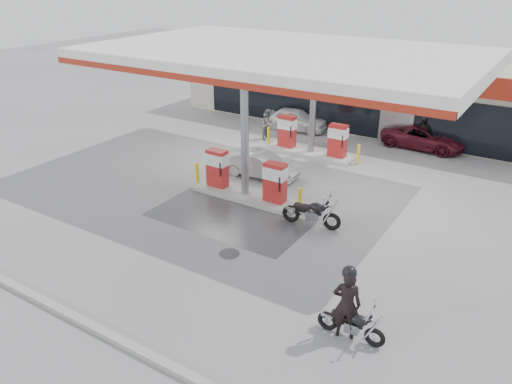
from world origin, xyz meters
TOP-DOWN VIEW (x-y plane):
  - ground at (0.00, 0.00)m, footprint 90.00×90.00m
  - wet_patch at (0.50, 0.00)m, footprint 6.00×3.00m
  - drain_cover at (2.00, -2.00)m, footprint 0.70×0.70m
  - kerb at (0.00, -7.00)m, footprint 28.00×0.25m
  - store_building at (0.01, 15.94)m, footprint 22.00×8.22m
  - canopy at (0.00, 5.00)m, footprint 16.00×10.02m
  - pump_island_near at (0.00, 2.00)m, footprint 5.14×1.30m
  - pump_island_far at (0.00, 8.00)m, footprint 5.14×1.30m
  - main_motorcycle at (7.01, -3.68)m, footprint 1.82×0.70m
  - biker_main at (6.82, -3.69)m, footprint 0.83×0.67m
  - parked_motorcycle at (3.44, 1.21)m, footprint 2.24×0.86m
  - sedan_white at (-2.62, 11.20)m, footprint 3.85×1.92m
  - attendant at (-3.13, 9.00)m, footprint 0.68×0.85m
  - hatchback_silver at (-0.63, 4.20)m, footprint 3.53×1.49m
  - parked_car_left at (-6.07, 14.00)m, footprint 4.35×2.55m
  - parked_car_right at (4.50, 12.00)m, footprint 4.31×2.11m
  - biker_walking at (4.43, 11.80)m, footprint 1.00×0.43m

SIDE VIEW (x-z plane):
  - ground at x=0.00m, z-range 0.00..0.00m
  - wet_patch at x=0.50m, z-range 0.00..0.00m
  - drain_cover at x=2.00m, z-range 0.00..0.01m
  - kerb at x=0.00m, z-range 0.00..0.15m
  - main_motorcycle at x=7.01m, z-range -0.05..0.88m
  - parked_motorcycle at x=3.44m, z-range -0.07..1.08m
  - hatchback_silver at x=-0.63m, z-range 0.00..1.13m
  - parked_car_right at x=4.50m, z-range 0.00..1.18m
  - parked_car_left at x=-6.07m, z-range 0.00..1.18m
  - sedan_white at x=-2.62m, z-range 0.00..1.26m
  - pump_island_near at x=0.00m, z-range -0.18..1.60m
  - pump_island_far at x=0.00m, z-range -0.18..1.60m
  - attendant at x=-3.13m, z-range 0.00..1.67m
  - biker_walking at x=4.43m, z-range 0.00..1.69m
  - biker_main at x=6.82m, z-range 0.00..1.97m
  - store_building at x=0.01m, z-range 0.01..4.01m
  - canopy at x=0.00m, z-range 2.51..8.02m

